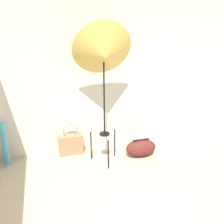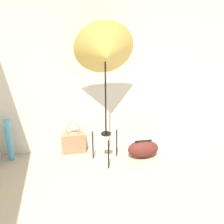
% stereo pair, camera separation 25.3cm
% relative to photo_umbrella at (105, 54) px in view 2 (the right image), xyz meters
% --- Properties ---
extents(wall_back, '(8.00, 0.05, 2.60)m').
position_rel_photo_umbrella_xyz_m(wall_back, '(0.06, 0.50, -0.33)').
color(wall_back, beige).
rests_on(wall_back, ground_plane).
extents(photo_umbrella, '(0.82, 0.56, 2.06)m').
position_rel_photo_umbrella_xyz_m(photo_umbrella, '(0.00, 0.00, 0.00)').
color(photo_umbrella, black).
rests_on(photo_umbrella, ground_plane).
extents(tote_bag, '(0.38, 0.15, 0.52)m').
position_rel_photo_umbrella_xyz_m(tote_bag, '(-0.47, 0.36, -1.46)').
color(tote_bag, '#9E7A56').
rests_on(tote_bag, ground_plane).
extents(duffel_bag, '(0.49, 0.28, 0.28)m').
position_rel_photo_umbrella_xyz_m(duffel_bag, '(0.59, 0.01, -1.49)').
color(duffel_bag, '#5B231E').
rests_on(duffel_bag, ground_plane).
extents(paper_roll, '(0.09, 0.09, 0.67)m').
position_rel_photo_umbrella_xyz_m(paper_roll, '(-1.44, 0.30, -1.30)').
color(paper_roll, '#4CA3D1').
rests_on(paper_roll, ground_plane).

